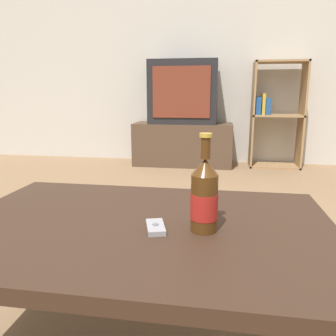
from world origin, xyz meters
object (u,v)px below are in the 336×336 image
object	(u,v)px
cell_phone	(156,227)
television	(183,92)
tv_stand	(183,144)
beer_bottle	(204,197)
bookshelf	(274,114)

from	to	relation	value
cell_phone	television	bearing A→B (deg)	78.29
television	tv_stand	bearing A→B (deg)	90.00
television	beer_bottle	distance (m)	2.81
beer_bottle	cell_phone	xyz separation A→B (m)	(-0.13, -0.02, -0.09)
bookshelf	television	bearing A→B (deg)	-176.09
bookshelf	beer_bottle	xyz separation A→B (m)	(-0.59, -2.84, -0.06)
tv_stand	cell_phone	distance (m)	2.81
tv_stand	cell_phone	world-z (taller)	tv_stand
bookshelf	beer_bottle	distance (m)	2.90
television	bookshelf	xyz separation A→B (m)	(0.97, 0.07, -0.22)
television	bookshelf	bearing A→B (deg)	3.91
beer_bottle	bookshelf	bearing A→B (deg)	78.22
beer_bottle	tv_stand	bearing A→B (deg)	97.70
beer_bottle	cell_phone	world-z (taller)	beer_bottle
television	bookshelf	size ratio (longest dim) A/B	0.65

